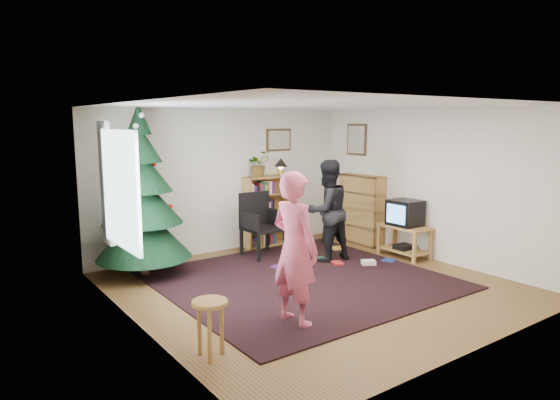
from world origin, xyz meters
TOP-DOWN VIEW (x-y plane):
  - floor at (0.00, 0.00)m, footprint 5.00×5.00m
  - ceiling at (0.00, 0.00)m, footprint 5.00×5.00m
  - wall_back at (0.00, 2.50)m, footprint 5.00×0.02m
  - wall_front at (0.00, -2.50)m, footprint 5.00×0.02m
  - wall_left at (-2.50, 0.00)m, footprint 0.02×5.00m
  - wall_right at (2.50, 0.00)m, footprint 0.02×5.00m
  - rug at (0.00, 0.30)m, footprint 3.80×3.60m
  - window_pane at (-2.47, 0.60)m, footprint 0.04×1.20m
  - curtain at (-2.43, 1.30)m, footprint 0.06×0.35m
  - picture_back at (1.15, 2.48)m, footprint 0.55×0.03m
  - picture_right at (2.48, 1.75)m, footprint 0.03×0.50m
  - christmas_tree at (-1.75, 1.89)m, footprint 1.41×1.41m
  - bookshelf_back at (0.81, 2.34)m, footprint 0.95×0.30m
  - bookshelf_right at (2.34, 1.44)m, footprint 0.30×0.95m
  - tv_stand at (2.22, 0.29)m, footprint 0.47×0.84m
  - crt_tv at (2.22, 0.29)m, footprint 0.46×0.50m
  - armchair at (0.27, 1.83)m, footprint 0.60×0.60m
  - stool at (-2.20, -1.07)m, footprint 0.35×0.35m
  - person_standing at (-1.02, -0.88)m, footprint 0.51×0.69m
  - person_by_chair at (0.99, 0.89)m, footprint 0.85×0.68m
  - potted_plant at (0.61, 2.34)m, footprint 0.44×0.39m
  - table_lamp at (1.11, 2.34)m, footprint 0.24×0.24m
  - floor_clutter at (1.01, 0.71)m, footprint 1.93×1.24m

SIDE VIEW (x-z plane):
  - floor at x=0.00m, z-range 0.00..0.00m
  - rug at x=0.00m, z-range 0.00..0.02m
  - floor_clutter at x=1.01m, z-range 0.00..0.08m
  - tv_stand at x=2.22m, z-range 0.05..0.60m
  - stool at x=-2.20m, z-range 0.16..0.74m
  - armchair at x=0.27m, z-range 0.05..1.14m
  - bookshelf_back at x=0.81m, z-range 0.01..1.31m
  - bookshelf_right at x=2.34m, z-range 0.01..1.31m
  - crt_tv at x=2.22m, z-range 0.55..0.99m
  - person_by_chair at x=0.99m, z-range 0.00..1.68m
  - person_standing at x=-1.02m, z-range 0.00..1.76m
  - christmas_tree at x=-1.75m, z-range -0.21..2.34m
  - wall_back at x=0.00m, z-range 0.00..2.50m
  - wall_front at x=0.00m, z-range 0.00..2.50m
  - wall_left at x=-2.50m, z-range 0.00..2.50m
  - wall_right at x=2.50m, z-range 0.00..2.50m
  - window_pane at x=-2.47m, z-range 0.80..2.20m
  - curtain at x=-2.43m, z-range 0.70..2.30m
  - table_lamp at x=1.11m, z-range 1.36..1.67m
  - potted_plant at x=0.61m, z-range 1.30..1.77m
  - picture_back at x=1.15m, z-range 1.74..2.16m
  - picture_right at x=2.48m, z-range 1.65..2.25m
  - ceiling at x=0.00m, z-range 2.50..2.50m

